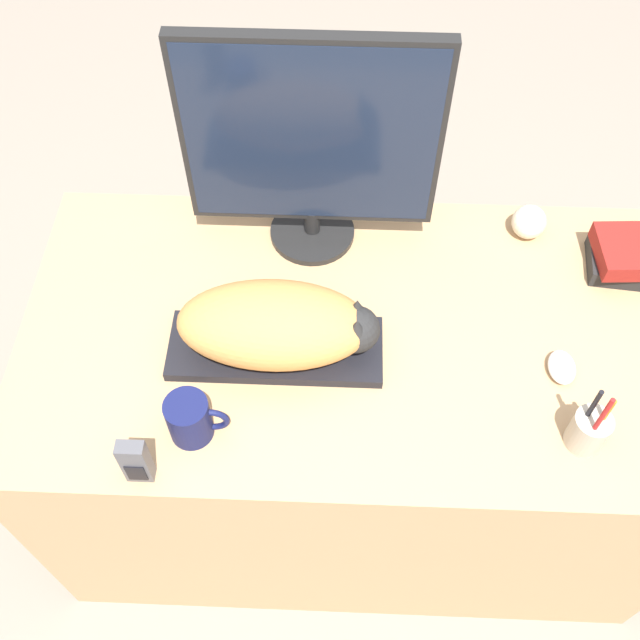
{
  "coord_description": "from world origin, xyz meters",
  "views": [
    {
      "loc": [
        -0.06,
        -0.51,
        2.08
      ],
      "look_at": [
        -0.09,
        0.36,
        0.84
      ],
      "focal_mm": 42.0,
      "sensor_mm": 36.0,
      "label": 1
    }
  ],
  "objects": [
    {
      "name": "ground_plane",
      "position": [
        0.0,
        0.0,
        0.0
      ],
      "size": [
        12.0,
        12.0,
        0.0
      ],
      "primitive_type": "plane",
      "color": "gray"
    },
    {
      "name": "desk",
      "position": [
        0.0,
        0.38,
        0.39
      ],
      "size": [
        1.45,
        0.76,
        0.78
      ],
      "color": "tan",
      "rests_on": "ground_plane"
    },
    {
      "name": "keyboard",
      "position": [
        -0.18,
        0.32,
        0.79
      ],
      "size": [
        0.44,
        0.16,
        0.02
      ],
      "color": "black",
      "rests_on": "desk"
    },
    {
      "name": "cat",
      "position": [
        -0.17,
        0.32,
        0.87
      ],
      "size": [
        0.4,
        0.2,
        0.15
      ],
      "color": "#D18C47",
      "rests_on": "keyboard"
    },
    {
      "name": "monitor",
      "position": [
        -0.12,
        0.65,
        1.05
      ],
      "size": [
        0.53,
        0.19,
        0.52
      ],
      "color": "black",
      "rests_on": "desk"
    },
    {
      "name": "computer_mouse",
      "position": [
        0.4,
        0.3,
        0.79
      ],
      "size": [
        0.06,
        0.08,
        0.03
      ],
      "color": "silver",
      "rests_on": "desk"
    },
    {
      "name": "coffee_mug",
      "position": [
        -0.32,
        0.13,
        0.83
      ],
      "size": [
        0.12,
        0.08,
        0.1
      ],
      "color": "#141947",
      "rests_on": "desk"
    },
    {
      "name": "pen_cup",
      "position": [
        0.42,
        0.14,
        0.82
      ],
      "size": [
        0.07,
        0.07,
        0.19
      ],
      "color": "#B2A893",
      "rests_on": "desk"
    },
    {
      "name": "baseball",
      "position": [
        0.38,
        0.67,
        0.82
      ],
      "size": [
        0.08,
        0.08,
        0.08
      ],
      "color": "beige",
      "rests_on": "desk"
    },
    {
      "name": "phone",
      "position": [
        -0.41,
        0.04,
        0.84
      ],
      "size": [
        0.05,
        0.03,
        0.12
      ],
      "color": "#4C4C51",
      "rests_on": "desk"
    },
    {
      "name": "book_stack",
      "position": [
        0.59,
        0.57,
        0.82
      ],
      "size": [
        0.19,
        0.15,
        0.08
      ],
      "color": "black",
      "rests_on": "desk"
    }
  ]
}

